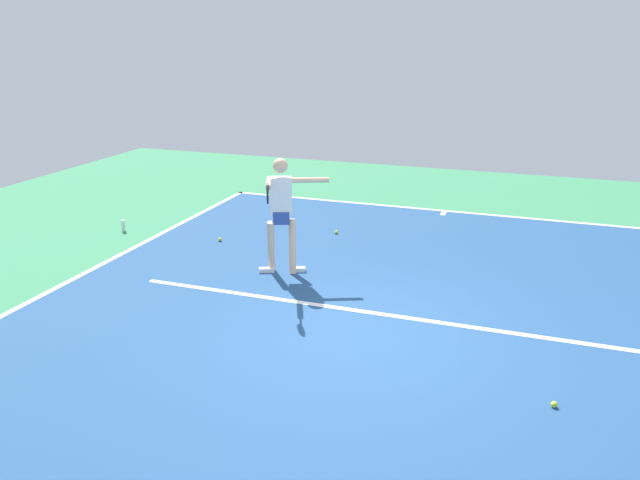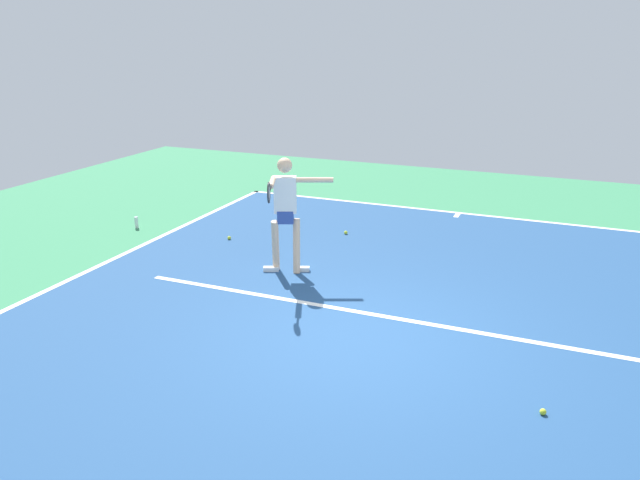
{
  "view_description": "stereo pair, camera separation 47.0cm",
  "coord_description": "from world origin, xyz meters",
  "px_view_note": "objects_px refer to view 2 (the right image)",
  "views": [
    {
      "loc": [
        -1.8,
        6.91,
        3.63
      ],
      "look_at": [
        0.93,
        -0.86,
        0.9
      ],
      "focal_mm": 35.71,
      "sensor_mm": 36.0,
      "label": 1
    },
    {
      "loc": [
        -2.24,
        6.74,
        3.63
      ],
      "look_at": [
        0.93,
        -0.86,
        0.9
      ],
      "focal_mm": 35.71,
      "sensor_mm": 36.0,
      "label": 2
    }
  ],
  "objects_px": {
    "tennis_ball_near_player": "(543,412)",
    "tennis_ball_by_sideline": "(229,238)",
    "tennis_ball_far_corner": "(346,233)",
    "water_bottle": "(136,222)",
    "tennis_player": "(286,207)"
  },
  "relations": [
    {
      "from": "tennis_ball_by_sideline",
      "to": "water_bottle",
      "type": "bearing_deg",
      "value": 1.84
    },
    {
      "from": "tennis_player",
      "to": "tennis_ball_far_corner",
      "type": "bearing_deg",
      "value": -117.18
    },
    {
      "from": "tennis_ball_far_corner",
      "to": "water_bottle",
      "type": "bearing_deg",
      "value": 17.0
    },
    {
      "from": "tennis_ball_far_corner",
      "to": "water_bottle",
      "type": "height_order",
      "value": "water_bottle"
    },
    {
      "from": "tennis_player",
      "to": "tennis_ball_far_corner",
      "type": "distance_m",
      "value": 2.42
    },
    {
      "from": "tennis_player",
      "to": "water_bottle",
      "type": "xyz_separation_m",
      "value": [
        3.67,
        -1.0,
        -0.95
      ]
    },
    {
      "from": "water_bottle",
      "to": "tennis_player",
      "type": "bearing_deg",
      "value": 164.75
    },
    {
      "from": "tennis_player",
      "to": "water_bottle",
      "type": "bearing_deg",
      "value": -37.74
    },
    {
      "from": "tennis_ball_by_sideline",
      "to": "tennis_ball_far_corner",
      "type": "bearing_deg",
      "value": -148.9
    },
    {
      "from": "tennis_player",
      "to": "tennis_ball_by_sideline",
      "type": "relative_size",
      "value": 27.62
    },
    {
      "from": "tennis_ball_near_player",
      "to": "tennis_ball_by_sideline",
      "type": "xyz_separation_m",
      "value": [
        5.7,
        -3.62,
        0.0
      ]
    },
    {
      "from": "tennis_ball_by_sideline",
      "to": "water_bottle",
      "type": "xyz_separation_m",
      "value": [
        2.01,
        0.06,
        0.08
      ]
    },
    {
      "from": "tennis_ball_far_corner",
      "to": "tennis_ball_near_player",
      "type": "bearing_deg",
      "value": 129.11
    },
    {
      "from": "tennis_player",
      "to": "tennis_ball_near_player",
      "type": "bearing_deg",
      "value": 125.11
    },
    {
      "from": "tennis_ball_near_player",
      "to": "tennis_ball_by_sideline",
      "type": "height_order",
      "value": "same"
    }
  ]
}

